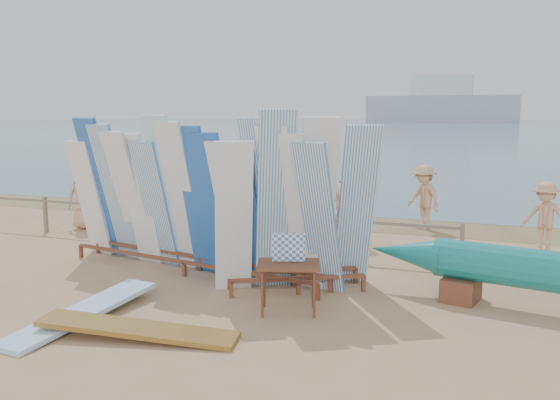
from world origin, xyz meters
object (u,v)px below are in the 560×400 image
at_px(beach_chair_right, 242,228).
at_px(beach_chair_left, 229,230).
at_px(beachgoer_7, 283,203).
at_px(beachgoer_8, 351,202).
at_px(side_surfboard_rack, 297,210).
at_px(beachgoer_6, 326,205).
at_px(beachgoer_11, 126,183).
at_px(flat_board_b, 83,320).
at_px(flat_board_c, 138,338).
at_px(beachgoer_9, 424,197).
at_px(beachgoer_extra_0, 545,217).
at_px(stroller, 242,224).
at_px(beachgoer_3, 198,184).
at_px(beachgoer_0, 84,198).
at_px(beachgoer_4, 212,201).
at_px(vendor_table, 288,286).
at_px(main_surfboard_rack, 191,204).
at_px(beachgoer_extra_1, 80,182).

bearing_deg(beach_chair_right, beach_chair_left, -120.42).
relative_size(beach_chair_left, beach_chair_right, 0.97).
bearing_deg(beachgoer_7, beachgoer_8, 2.12).
xyz_separation_m(side_surfboard_rack, beach_chair_right, (-2.52, 3.31, -1.10)).
bearing_deg(beachgoer_6, beachgoer_11, 165.51).
xyz_separation_m(flat_board_b, beachgoer_8, (2.34, 6.54, 0.94)).
height_order(flat_board_c, beachgoer_7, beachgoer_7).
height_order(beachgoer_9, beachgoer_extra_0, beachgoer_9).
relative_size(side_surfboard_rack, flat_board_c, 1.13).
bearing_deg(flat_board_c, flat_board_b, 64.77).
distance_m(flat_board_b, stroller, 5.59).
relative_size(stroller, beachgoer_11, 0.63).
height_order(beachgoer_3, beachgoer_9, beachgoer_3).
bearing_deg(beach_chair_right, beachgoer_extra_0, 16.16).
bearing_deg(side_surfboard_rack, beachgoer_0, 126.31).
bearing_deg(beachgoer_4, stroller, 22.26).
height_order(side_surfboard_rack, flat_board_b, side_surfboard_rack).
bearing_deg(beach_chair_left, vendor_table, -61.19).
distance_m(flat_board_c, beachgoer_11, 10.91).
relative_size(flat_board_b, beachgoer_3, 1.47).
bearing_deg(beachgoer_9, beach_chair_left, -101.08).
distance_m(stroller, beachgoer_11, 6.03).
distance_m(main_surfboard_rack, beachgoer_9, 6.86).
height_order(beachgoer_9, beachgoer_4, beachgoer_4).
distance_m(stroller, beachgoer_9, 4.87).
bearing_deg(beach_chair_right, beachgoer_8, 22.93).
bearing_deg(beachgoer_extra_0, stroller, -147.91).
height_order(stroller, beachgoer_6, beachgoer_6).
bearing_deg(flat_board_b, beachgoer_0, 134.01).
bearing_deg(main_surfboard_rack, beachgoer_0, 159.17).
xyz_separation_m(vendor_table, beachgoer_extra_1, (-9.54, 7.03, 0.40)).
xyz_separation_m(beach_chair_right, beachgoer_3, (-2.58, 2.61, 0.64)).
height_order(beachgoer_extra_1, beachgoer_extra_0, beachgoer_extra_1).
bearing_deg(flat_board_b, stroller, 95.43).
xyz_separation_m(beachgoer_3, beachgoer_8, (5.01, -1.87, 0.02)).
relative_size(beachgoer_7, beachgoer_6, 1.03).
bearing_deg(stroller, vendor_table, -48.45).
bearing_deg(vendor_table, beachgoer_8, 74.90).
relative_size(flat_board_c, beachgoer_9, 1.63).
bearing_deg(beachgoer_0, beachgoer_11, -111.04).
xyz_separation_m(vendor_table, beachgoer_3, (-5.34, 7.02, 0.51)).
distance_m(main_surfboard_rack, beachgoer_extra_1, 9.07).
height_order(stroller, beachgoer_extra_0, beachgoer_extra_0).
bearing_deg(beachgoer_extra_0, beachgoer_11, -167.66).
relative_size(flat_board_c, beachgoer_extra_1, 1.67).
bearing_deg(flat_board_c, beach_chair_right, 0.24).
bearing_deg(flat_board_c, stroller, -0.24).
bearing_deg(vendor_table, beachgoer_0, 130.51).
distance_m(flat_board_c, flat_board_b, 1.17).
xyz_separation_m(beachgoer_6, beachgoer_4, (-2.61, -0.80, 0.08)).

